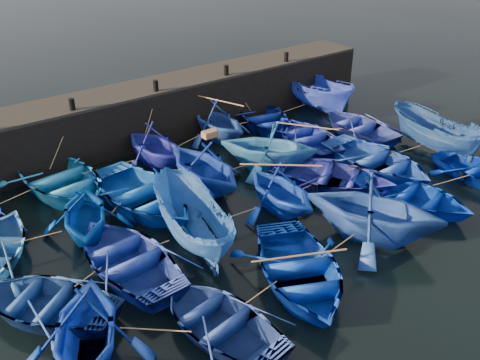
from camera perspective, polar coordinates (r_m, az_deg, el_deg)
ground at (r=19.37m, az=5.76°, el=-5.42°), size 120.00×120.00×0.00m
quay_wall at (r=26.51m, az=-9.67°, el=7.06°), size 26.00×2.50×2.50m
quay_top at (r=26.07m, az=-9.90°, el=9.74°), size 26.00×2.50×0.12m
bollard_1 at (r=23.70m, az=-17.49°, el=7.72°), size 0.24×0.24×0.50m
bollard_2 at (r=25.21m, az=-8.97°, el=9.91°), size 0.24×0.24×0.50m
bollard_3 at (r=27.23m, az=-1.48°, el=11.64°), size 0.24×0.24×0.50m
bollard_4 at (r=29.65m, az=4.95°, el=12.96°), size 0.24×0.24×0.50m
boat_1 at (r=22.56m, az=-18.63°, el=0.08°), size 4.72×6.13×1.18m
boat_2 at (r=23.62m, az=-9.13°, el=3.73°), size 3.73×4.19×2.01m
boat_3 at (r=25.93m, az=-2.39°, el=6.36°), size 3.44×3.94×2.01m
boat_4 at (r=27.54m, az=2.68°, el=6.59°), size 4.59×5.55×1.00m
boat_5 at (r=29.87m, az=8.23°, el=9.17°), size 2.40×5.42×2.04m
boat_7 at (r=19.26m, az=-16.21°, el=-3.36°), size 4.32×4.59×1.93m
boat_8 at (r=20.68m, az=-10.36°, el=-1.52°), size 4.51×5.92×1.15m
boat_9 at (r=21.27m, az=-3.85°, el=1.56°), size 3.78×4.38×2.30m
boat_10 at (r=23.05m, az=3.07°, el=3.70°), size 5.51×5.56×2.22m
boat_11 at (r=25.71m, az=7.07°, el=4.69°), size 4.11×5.14×0.95m
boat_12 at (r=27.36m, az=12.51°, el=5.71°), size 3.44×4.68×0.94m
boat_13 at (r=16.58m, az=-20.07°, el=-12.02°), size 5.21×5.49×0.93m
boat_14 at (r=17.48m, az=-11.88°, el=-8.09°), size 3.83×5.18×1.04m
boat_15 at (r=18.11m, az=-5.21°, el=-4.40°), size 2.79×5.24×1.92m
boat_16 at (r=19.96m, az=4.28°, el=-0.96°), size 3.37×3.86×1.95m
boat_17 at (r=22.03m, az=9.81°, el=0.36°), size 5.72×6.25×1.06m
boat_18 at (r=23.68m, az=14.39°, el=2.00°), size 3.87×5.36×1.10m
boat_19 at (r=26.25m, az=19.96°, el=4.69°), size 1.91×4.79×1.84m
boat_20 at (r=14.51m, az=-16.20°, el=-14.99°), size 4.86×5.09×2.09m
boat_21 at (r=15.08m, az=-2.21°, el=-14.69°), size 3.77×4.79×0.90m
boat_22 at (r=16.68m, az=6.29°, el=-9.56°), size 5.49×6.20×1.06m
boat_23 at (r=18.76m, az=14.15°, el=-2.93°), size 5.91×6.16×2.51m
boat_24 at (r=21.49m, az=17.91°, el=-1.59°), size 4.20×5.24×0.97m
wooden_crate at (r=20.87m, az=-3.28°, el=4.92°), size 0.55×0.35×0.26m
mooring_ropes at (r=22.39m, az=-2.46°, el=2.26°), size 18.24×12.01×2.10m
loose_oars at (r=21.56m, az=3.57°, el=3.06°), size 9.57×12.54×1.11m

